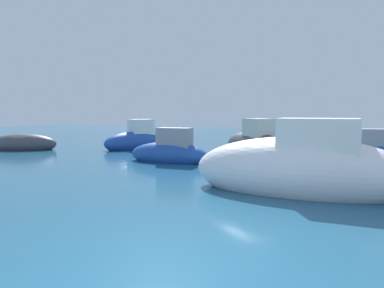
# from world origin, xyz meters

# --- Properties ---
(ground) EXTENTS (80.00, 80.00, 0.00)m
(ground) POSITION_xyz_m (0.00, 0.00, 0.00)
(ground) COLOR #1E5170
(moored_boat_0) EXTENTS (3.29, 1.67, 1.61)m
(moored_boat_0) POSITION_xyz_m (3.18, 11.73, 0.41)
(moored_boat_0) COLOR #1E479E
(moored_boat_0) RESTS_ON ground
(moored_boat_1) EXTENTS (3.01, 3.95, 1.88)m
(moored_boat_1) POSITION_xyz_m (-8.52, 12.56, 0.45)
(moored_boat_1) COLOR #1E479E
(moored_boat_1) RESTS_ON ground
(moored_boat_3) EXTENTS (3.66, 2.73, 1.10)m
(moored_boat_3) POSITION_xyz_m (-13.79, 9.67, 0.31)
(moored_boat_3) COLOR #3F3F47
(moored_boat_3) RESTS_ON ground
(moored_boat_4) EXTENTS (5.41, 2.08, 2.27)m
(moored_boat_4) POSITION_xyz_m (0.86, 5.34, 0.58)
(moored_boat_4) COLOR white
(moored_boat_4) RESTS_ON ground
(moored_boat_7) EXTENTS (3.39, 1.21, 1.62)m
(moored_boat_7) POSITION_xyz_m (-4.59, 8.77, 0.39)
(moored_boat_7) COLOR #1E479E
(moored_boat_7) RESTS_ON ground
(moored_boat_9) EXTENTS (4.35, 4.26, 1.99)m
(moored_boat_9) POSITION_xyz_m (-2.19, 13.32, 0.48)
(moored_boat_9) COLOR #3F3F47
(moored_boat_9) RESTS_ON ground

